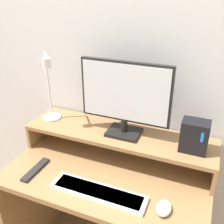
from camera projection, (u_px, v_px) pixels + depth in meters
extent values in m
cube|color=silver|center=(131.00, 62.00, 1.44)|extent=(6.00, 0.05, 2.50)
cube|color=olive|center=(108.00, 174.00, 1.39)|extent=(1.06, 0.60, 0.03)
cube|color=olive|center=(37.00, 199.00, 1.73)|extent=(0.03, 0.60, 0.72)
cube|color=olive|center=(42.00, 128.00, 1.66)|extent=(0.02, 0.28, 0.13)
cube|color=olive|center=(215.00, 167.00, 1.31)|extent=(0.02, 0.28, 0.13)
cube|color=olive|center=(119.00, 134.00, 1.45)|extent=(1.06, 0.28, 0.02)
cube|color=black|center=(124.00, 132.00, 1.43)|extent=(0.18, 0.14, 0.02)
cylinder|color=black|center=(124.00, 125.00, 1.41)|extent=(0.04, 0.04, 0.08)
cube|color=black|center=(125.00, 92.00, 1.33)|extent=(0.48, 0.02, 0.32)
cube|color=silver|center=(124.00, 93.00, 1.32)|extent=(0.46, 0.01, 0.30)
cylinder|color=silver|center=(52.00, 117.00, 1.60)|extent=(0.11, 0.11, 0.01)
cylinder|color=silver|center=(49.00, 86.00, 1.51)|extent=(0.01, 0.01, 0.39)
cylinder|color=silver|center=(45.00, 55.00, 1.37)|extent=(0.09, 0.11, 0.01)
cylinder|color=silver|center=(46.00, 63.00, 1.32)|extent=(0.04, 0.04, 0.05)
cube|color=black|center=(194.00, 136.00, 1.26)|extent=(0.13, 0.09, 0.16)
cube|color=#1972F2|center=(202.00, 138.00, 1.20)|extent=(0.01, 0.00, 0.05)
cube|color=white|center=(98.00, 192.00, 1.23)|extent=(0.47, 0.11, 0.02)
cube|color=silver|center=(98.00, 191.00, 1.23)|extent=(0.43, 0.09, 0.01)
ellipsoid|color=silver|center=(164.00, 208.00, 1.14)|extent=(0.06, 0.10, 0.04)
cube|color=black|center=(36.00, 170.00, 1.39)|extent=(0.04, 0.20, 0.02)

